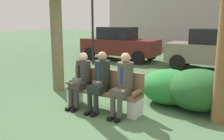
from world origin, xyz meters
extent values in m
plane|color=#476844|center=(0.00, 0.00, 0.00)|extent=(80.00, 80.00, 0.00)
cube|color=brown|center=(-0.23, -0.02, 0.42)|extent=(1.83, 0.44, 0.07)
cube|color=brown|center=(-0.23, 0.17, 0.68)|extent=(1.83, 0.06, 0.45)
cube|color=brown|center=(-1.10, -0.02, 0.55)|extent=(0.08, 0.44, 0.06)
cube|color=brown|center=(0.64, -0.02, 0.55)|extent=(0.08, 0.44, 0.06)
cube|color=silver|center=(-1.04, -0.02, 0.19)|extent=(0.20, 0.37, 0.38)
cube|color=silver|center=(0.58, -0.02, 0.19)|extent=(0.20, 0.37, 0.38)
cube|color=#38332D|center=(-0.78, -0.19, 0.53)|extent=(0.32, 0.38, 0.16)
cylinder|color=#38332D|center=(-0.86, -0.38, 0.23)|extent=(0.11, 0.11, 0.45)
cylinder|color=#38332D|center=(-0.70, -0.38, 0.23)|extent=(0.11, 0.11, 0.45)
cube|color=black|center=(-0.86, -0.44, 0.04)|extent=(0.09, 0.22, 0.07)
cube|color=black|center=(-0.70, -0.44, 0.04)|extent=(0.09, 0.22, 0.07)
cylinder|color=#38332D|center=(-0.78, 0.00, 0.83)|extent=(0.34, 0.34, 0.49)
cube|color=black|center=(-0.78, -0.17, 0.85)|extent=(0.05, 0.01, 0.31)
sphere|color=beige|center=(-0.78, 0.00, 1.17)|extent=(0.21, 0.21, 0.21)
cylinder|color=slate|center=(-0.80, -0.21, 0.66)|extent=(0.24, 0.24, 0.09)
cube|color=#1E2823|center=(-0.25, -0.19, 0.53)|extent=(0.32, 0.38, 0.16)
cylinder|color=#1E2823|center=(-0.33, -0.38, 0.23)|extent=(0.11, 0.11, 0.45)
cylinder|color=#1E2823|center=(-0.17, -0.38, 0.23)|extent=(0.11, 0.11, 0.45)
cube|color=black|center=(-0.33, -0.44, 0.04)|extent=(0.09, 0.22, 0.07)
cube|color=black|center=(-0.17, -0.44, 0.04)|extent=(0.09, 0.22, 0.07)
cylinder|color=#1E2823|center=(-0.25, 0.00, 0.85)|extent=(0.34, 0.34, 0.54)
cube|color=navy|center=(-0.25, -0.17, 0.87)|extent=(0.05, 0.01, 0.35)
sphere|color=#9E7556|center=(-0.25, 0.00, 1.22)|extent=(0.21, 0.21, 0.21)
cylinder|color=#444444|center=(-0.24, -0.21, 0.66)|extent=(0.24, 0.24, 0.09)
cube|color=#4C473D|center=(0.33, -0.19, 0.53)|extent=(0.32, 0.38, 0.16)
cylinder|color=#4C473D|center=(0.25, -0.38, 0.23)|extent=(0.11, 0.11, 0.45)
cylinder|color=#4C473D|center=(0.41, -0.38, 0.23)|extent=(0.11, 0.11, 0.45)
cube|color=black|center=(0.25, -0.44, 0.04)|extent=(0.09, 0.22, 0.07)
cube|color=black|center=(0.41, -0.44, 0.04)|extent=(0.09, 0.22, 0.07)
cylinder|color=#4C473D|center=(0.33, 0.00, 0.86)|extent=(0.34, 0.34, 0.56)
cube|color=navy|center=(0.33, -0.17, 0.88)|extent=(0.05, 0.01, 0.36)
sphere|color=tan|center=(0.33, 0.00, 1.23)|extent=(0.21, 0.21, 0.21)
cylinder|color=brown|center=(-2.22, 0.67, 2.25)|extent=(0.33, 0.33, 4.51)
ellipsoid|color=#225728|center=(1.63, 1.08, 0.47)|extent=(1.49, 1.37, 0.93)
ellipsoid|color=#257633|center=(0.90, 1.18, 0.42)|extent=(1.35, 1.24, 0.84)
cube|color=#591E19|center=(-3.46, 6.50, 0.70)|extent=(3.93, 1.63, 0.76)
cube|color=black|center=(-3.61, 6.50, 1.38)|extent=(1.72, 1.39, 0.60)
cylinder|color=black|center=(-2.10, 7.30, 0.32)|extent=(0.64, 0.15, 0.64)
cylinder|color=black|center=(-2.08, 5.74, 0.32)|extent=(0.64, 0.15, 0.64)
cylinder|color=black|center=(-4.83, 7.25, 0.32)|extent=(0.64, 0.15, 0.64)
cylinder|color=black|center=(-4.81, 5.69, 0.32)|extent=(0.64, 0.15, 0.64)
cube|color=slate|center=(1.23, 6.12, 0.70)|extent=(3.91, 1.60, 0.76)
cube|color=black|center=(1.08, 6.12, 1.38)|extent=(1.71, 1.38, 0.60)
cylinder|color=black|center=(-0.15, 6.89, 0.32)|extent=(0.64, 0.15, 0.64)
cylinder|color=black|center=(-0.13, 5.33, 0.32)|extent=(0.64, 0.15, 0.64)
cylinder|color=black|center=(-3.89, 4.74, 1.71)|extent=(0.10, 0.10, 3.41)
camera|label=1|loc=(2.74, -4.53, 1.99)|focal=39.85mm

